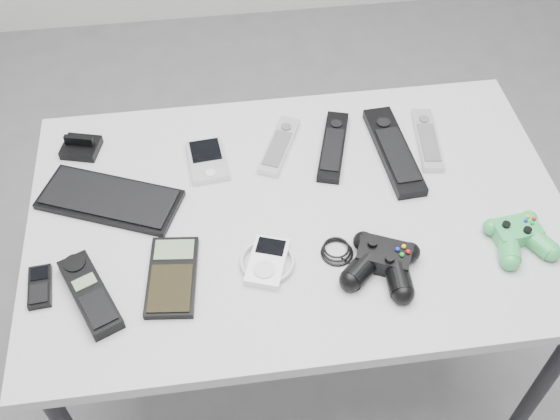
{
  "coord_description": "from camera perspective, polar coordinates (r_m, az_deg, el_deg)",
  "views": [
    {
      "loc": [
        -0.25,
        -0.9,
        1.71
      ],
      "look_at": [
        -0.13,
        -0.08,
        0.74
      ],
      "focal_mm": 42.0,
      "sensor_mm": 36.0,
      "label": 1
    }
  ],
  "objects": [
    {
      "name": "mobile_phone",
      "position": [
        1.26,
        -20.18,
        -6.26
      ],
      "size": [
        0.05,
        0.09,
        0.02
      ],
      "primitive_type": "cube",
      "rotation": [
        0.0,
        0.0,
        0.08
      ],
      "color": "black",
      "rests_on": "desk"
    },
    {
      "name": "pda",
      "position": [
        1.4,
        -6.34,
        4.34
      ],
      "size": [
        0.09,
        0.13,
        0.02
      ],
      "primitive_type": "cube",
      "rotation": [
        0.0,
        0.0,
        0.09
      ],
      "color": "silver",
      "rests_on": "desk"
    },
    {
      "name": "remote_black_b",
      "position": [
        1.43,
        9.88,
        5.15
      ],
      "size": [
        0.08,
        0.26,
        0.02
      ],
      "primitive_type": "cube",
      "rotation": [
        0.0,
        0.0,
        0.06
      ],
      "color": "black",
      "rests_on": "desk"
    },
    {
      "name": "cordless_handset",
      "position": [
        1.22,
        -16.21,
        -7.01
      ],
      "size": [
        0.12,
        0.19,
        0.03
      ],
      "primitive_type": "cube",
      "rotation": [
        0.0,
        0.0,
        0.43
      ],
      "color": "black",
      "rests_on": "desk"
    },
    {
      "name": "floor",
      "position": [
        1.95,
        3.71,
        -12.03
      ],
      "size": [
        3.5,
        3.5,
        0.0
      ],
      "primitive_type": "plane",
      "color": "slate",
      "rests_on": "ground"
    },
    {
      "name": "pda_keyboard",
      "position": [
        1.36,
        -14.6,
        0.93
      ],
      "size": [
        0.3,
        0.22,
        0.02
      ],
      "primitive_type": "cube",
      "rotation": [
        0.0,
        0.0,
        -0.4
      ],
      "color": "black",
      "rests_on": "desk"
    },
    {
      "name": "mp3_player",
      "position": [
        1.22,
        -1.11,
        -4.49
      ],
      "size": [
        0.13,
        0.14,
        0.02
      ],
      "primitive_type": "cube",
      "rotation": [
        0.0,
        0.0,
        -0.34
      ],
      "color": "white",
      "rests_on": "desk"
    },
    {
      "name": "controller_black",
      "position": [
        1.21,
        8.93,
        -4.46
      ],
      "size": [
        0.27,
        0.23,
        0.05
      ],
      "primitive_type": null,
      "rotation": [
        0.0,
        0.0,
        -0.43
      ],
      "color": "black",
      "rests_on": "desk"
    },
    {
      "name": "controller_green",
      "position": [
        1.32,
        20.11,
        -2.09
      ],
      "size": [
        0.13,
        0.14,
        0.04
      ],
      "primitive_type": null,
      "rotation": [
        0.0,
        0.0,
        0.12
      ],
      "color": "green",
      "rests_on": "desk"
    },
    {
      "name": "dock_bracket",
      "position": [
        1.47,
        -17.01,
        5.52
      ],
      "size": [
        0.09,
        0.08,
        0.04
      ],
      "primitive_type": "cube",
      "rotation": [
        0.0,
        0.0,
        -0.27
      ],
      "color": "black",
      "rests_on": "desk"
    },
    {
      "name": "calculator",
      "position": [
        1.21,
        -9.37,
        -5.7
      ],
      "size": [
        0.11,
        0.18,
        0.02
      ],
      "primitive_type": "cube",
      "rotation": [
        0.0,
        0.0,
        -0.11
      ],
      "color": "black",
      "rests_on": "desk"
    },
    {
      "name": "remote_silver_b",
      "position": [
        1.47,
        12.7,
        6.05
      ],
      "size": [
        0.07,
        0.19,
        0.02
      ],
      "primitive_type": "cube",
      "rotation": [
        0.0,
        0.0,
        -0.13
      ],
      "color": "#B6B6BD",
      "rests_on": "desk"
    },
    {
      "name": "remote_silver_a",
      "position": [
        1.42,
        -0.05,
        5.66
      ],
      "size": [
        0.11,
        0.18,
        0.02
      ],
      "primitive_type": "cube",
      "rotation": [
        0.0,
        0.0,
        -0.42
      ],
      "color": "silver",
      "rests_on": "desk"
    },
    {
      "name": "desk",
      "position": [
        1.36,
        1.57,
        -1.66
      ],
      "size": [
        1.07,
        0.69,
        0.72
      ],
      "color": "#979699",
      "rests_on": "floor"
    },
    {
      "name": "remote_black_a",
      "position": [
        1.42,
        4.65,
        5.59
      ],
      "size": [
        0.11,
        0.21,
        0.02
      ],
      "primitive_type": "cube",
      "rotation": [
        0.0,
        0.0,
        -0.3
      ],
      "color": "black",
      "rests_on": "desk"
    }
  ]
}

